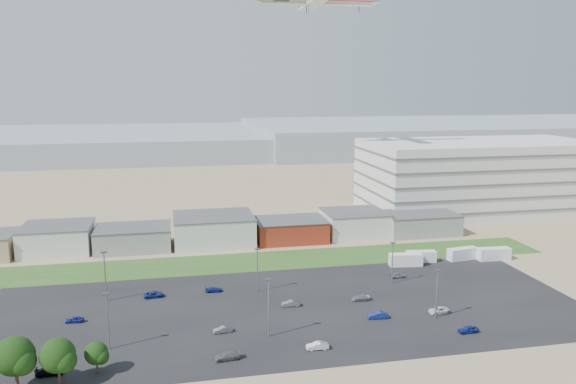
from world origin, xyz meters
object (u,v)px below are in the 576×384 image
object	(u,v)px
box_trailer_a	(406,260)
parked_car_13	(317,346)
parked_car_6	(214,289)
parked_car_9	(154,295)
parked_car_7	(291,303)
parked_car_2	(468,329)
parked_car_3	(227,356)
parked_car_4	(223,330)
parked_car_0	(439,310)
parked_car_1	(378,315)
parked_car_10	(50,371)
parked_car_12	(360,298)
parked_car_8	(398,275)
airliner	(317,0)
parked_car_5	(74,319)

from	to	relation	value
box_trailer_a	parked_car_13	world-z (taller)	box_trailer_a
parked_car_6	parked_car_9	world-z (taller)	parked_car_9
parked_car_7	parked_car_2	bearing A→B (deg)	62.20
parked_car_3	parked_car_6	size ratio (longest dim) A/B	1.17
parked_car_7	parked_car_4	bearing A→B (deg)	-51.68
parked_car_3	parked_car_4	xyz separation A→B (m)	(0.24, 10.41, -0.06)
parked_car_6	parked_car_0	bearing A→B (deg)	-114.80
parked_car_4	parked_car_7	distance (m)	17.55
parked_car_3	parked_car_1	bearing A→B (deg)	104.96
parked_car_1	parked_car_10	xyz separation A→B (m)	(-57.49, -10.16, -0.05)
parked_car_1	parked_car_9	xyz separation A→B (m)	(-42.59, 19.99, -0.07)
parked_car_12	parked_car_13	world-z (taller)	parked_car_13
parked_car_2	box_trailer_a	bearing A→B (deg)	172.07
parked_car_7	parked_car_8	size ratio (longest dim) A/B	1.04
parked_car_1	parked_car_12	distance (m)	9.49
parked_car_9	parked_car_13	world-z (taller)	parked_car_13
parked_car_3	parked_car_6	world-z (taller)	parked_car_3
parked_car_10	parked_car_7	bearing A→B (deg)	-66.04
parked_car_4	parked_car_8	xyz separation A→B (m)	(42.78, 21.44, 0.04)
box_trailer_a	parked_car_1	size ratio (longest dim) A/B	2.03
parked_car_0	parked_car_13	distance (m)	29.16
parked_car_2	parked_car_4	bearing A→B (deg)	-102.97
parked_car_7	parked_car_10	size ratio (longest dim) A/B	0.89
parked_car_1	parked_car_6	xyz separation A→B (m)	(-29.89, 20.65, -0.12)
parked_car_7	parked_car_10	distance (m)	46.59
parked_car_10	parked_car_6	bearing A→B (deg)	-42.64
parked_car_7	parked_car_0	bearing A→B (deg)	76.47
parked_car_10	parked_car_13	bearing A→B (deg)	-90.75
box_trailer_a	parked_car_12	size ratio (longest dim) A/B	2.11
box_trailer_a	parked_car_12	xyz separation A→B (m)	(-18.65, -19.72, -0.97)
parked_car_4	parked_car_10	world-z (taller)	parked_car_10
parked_car_3	parked_car_7	bearing A→B (deg)	138.73
parked_car_7	parked_car_6	bearing A→B (deg)	-122.58
airliner	parked_car_1	bearing A→B (deg)	-93.27
parked_car_5	parked_car_6	world-z (taller)	parked_car_5
airliner	parked_car_5	bearing A→B (deg)	-130.98
airliner	parked_car_2	world-z (taller)	airliner
airliner	parked_car_6	world-z (taller)	airliner
parked_car_6	parked_car_13	size ratio (longest dim) A/B	0.97
parked_car_5	parked_car_7	xyz separation A→B (m)	(41.81, -0.54, 0.03)
parked_car_0	parked_car_8	size ratio (longest dim) A/B	1.19
parked_car_4	parked_car_8	world-z (taller)	parked_car_8
parked_car_0	parked_car_7	world-z (taller)	parked_car_7
parked_car_12	parked_car_10	bearing A→B (deg)	-65.53
parked_car_5	parked_car_10	distance (m)	20.05
parked_car_6	parked_car_3	bearing A→B (deg)	-179.30
airliner	box_trailer_a	bearing A→B (deg)	-75.51
parked_car_4	parked_car_10	bearing A→B (deg)	-77.59
box_trailer_a	parked_car_9	xyz separation A→B (m)	(-60.90, -9.22, -0.93)
box_trailer_a	parked_car_3	bearing A→B (deg)	-132.82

